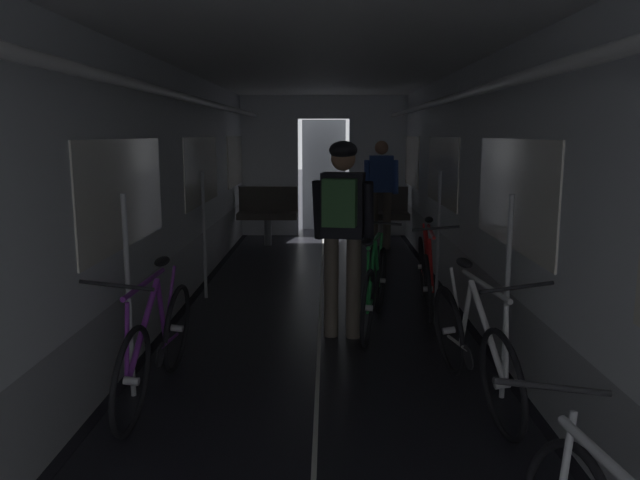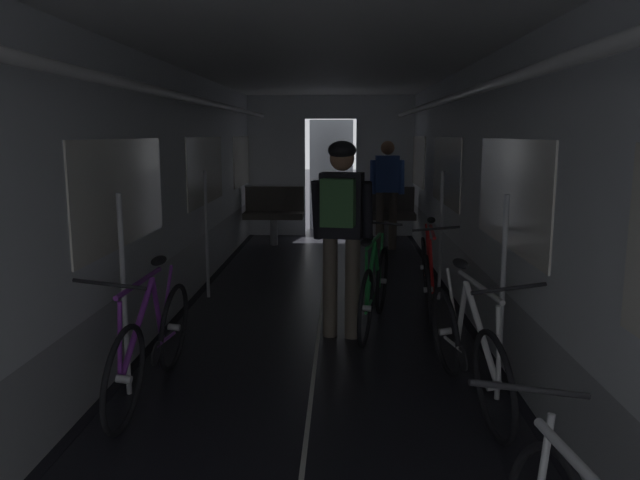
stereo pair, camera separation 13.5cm
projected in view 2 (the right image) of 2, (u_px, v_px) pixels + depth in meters
The scene contains 9 objects.
train_car_shell at pixel (319, 144), 5.47m from camera, with size 3.14×12.34×2.57m.
bench_seat_far_left at pixel (274, 210), 10.10m from camera, with size 0.98×0.51×0.95m.
bench_seat_far_right at pixel (385, 210), 10.04m from camera, with size 0.98×0.51×0.95m.
bicycle_white at pixel (467, 348), 4.12m from camera, with size 0.49×1.69×0.95m.
bicycle_purple at pixel (151, 343), 4.22m from camera, with size 0.44×1.69×0.95m.
bicycle_red at pixel (427, 273), 6.36m from camera, with size 0.44×1.69×0.95m.
person_cyclist_aisle at pixel (341, 218), 5.34m from camera, with size 0.56×0.43×1.73m.
bicycle_green_in_aisle at pixel (374, 288), 5.71m from camera, with size 0.49×1.67×0.94m.
person_standing_near_bench at pixel (387, 187), 9.60m from camera, with size 0.53×0.23×1.69m.
Camera 2 is at (0.20, -1.93, 1.78)m, focal length 34.84 mm.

